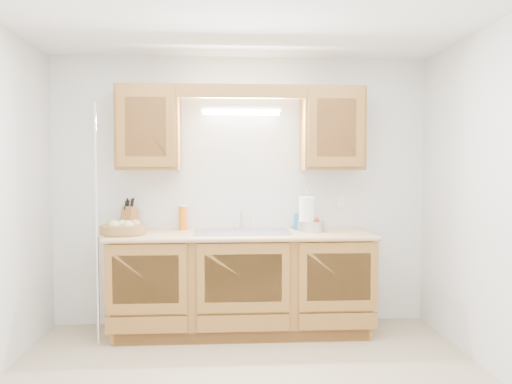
{
  "coord_description": "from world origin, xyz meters",
  "views": [
    {
      "loc": [
        -0.14,
        -3.2,
        1.49
      ],
      "look_at": [
        0.1,
        0.85,
        1.28
      ],
      "focal_mm": 35.0,
      "sensor_mm": 36.0,
      "label": 1
    }
  ],
  "objects": [
    {
      "name": "valance",
      "position": [
        0.0,
        1.19,
        2.14
      ],
      "size": [
        2.2,
        0.05,
        0.12
      ],
      "primitive_type": "cube",
      "color": "#9E6A2E",
      "rests_on": "room"
    },
    {
      "name": "sink",
      "position": [
        0.0,
        1.21,
        0.83
      ],
      "size": [
        0.84,
        0.46,
        0.36
      ],
      "color": "#9E9EA3",
      "rests_on": "countertop"
    },
    {
      "name": "soap_bottle",
      "position": [
        0.54,
        1.37,
        1.0
      ],
      "size": [
        0.12,
        0.12,
        0.21
      ],
      "primitive_type": "imported",
      "rotation": [
        0.0,
        0.0,
        -0.37
      ],
      "color": "#236DB0",
      "rests_on": "countertop"
    },
    {
      "name": "room",
      "position": [
        0.0,
        0.0,
        1.25
      ],
      "size": [
        3.52,
        3.5,
        2.5
      ],
      "color": "tan",
      "rests_on": "ground"
    },
    {
      "name": "paper_towel",
      "position": [
        0.58,
        1.22,
        1.05
      ],
      "size": [
        0.18,
        0.18,
        0.37
      ],
      "rotation": [
        0.0,
        0.0,
        -0.34
      ],
      "color": "silver",
      "rests_on": "countertop"
    },
    {
      "name": "outlet_plate",
      "position": [
        0.95,
        1.49,
        1.15
      ],
      "size": [
        0.08,
        0.01,
        0.12
      ],
      "primitive_type": "cube",
      "color": "white",
      "rests_on": "room"
    },
    {
      "name": "wire_shelf_pole",
      "position": [
        -1.2,
        0.94,
        1.0
      ],
      "size": [
        0.03,
        0.03,
        2.0
      ],
      "primitive_type": "cylinder",
      "color": "silver",
      "rests_on": "ground"
    },
    {
      "name": "base_cabinets",
      "position": [
        0.0,
        1.2,
        0.44
      ],
      "size": [
        2.2,
        0.6,
        0.86
      ],
      "primitive_type": "cube",
      "color": "#9E6A2E",
      "rests_on": "ground"
    },
    {
      "name": "sponge",
      "position": [
        0.54,
        1.44,
        0.91
      ],
      "size": [
        0.13,
        0.1,
        0.03
      ],
      "rotation": [
        0.0,
        0.0,
        0.19
      ],
      "color": "#CC333F",
      "rests_on": "countertop"
    },
    {
      "name": "apple_bowl",
      "position": [
        0.63,
        1.23,
        0.95
      ],
      "size": [
        0.31,
        0.31,
        0.13
      ],
      "rotation": [
        0.0,
        0.0,
        0.34
      ],
      "color": "silver",
      "rests_on": "countertop"
    },
    {
      "name": "orange_canister",
      "position": [
        -0.54,
        1.4,
        1.01
      ],
      "size": [
        0.08,
        0.08,
        0.23
      ],
      "rotation": [
        0.0,
        0.0,
        0.02
      ],
      "color": "orange",
      "rests_on": "countertop"
    },
    {
      "name": "fruit_basket",
      "position": [
        -1.03,
        1.14,
        0.95
      ],
      "size": [
        0.49,
        0.49,
        0.12
      ],
      "rotation": [
        0.0,
        0.0,
        0.31
      ],
      "color": "#9F7840",
      "rests_on": "countertop"
    },
    {
      "name": "fluorescent_fixture",
      "position": [
        0.0,
        1.42,
        2.0
      ],
      "size": [
        0.76,
        0.08,
        0.08
      ],
      "color": "white",
      "rests_on": "room"
    },
    {
      "name": "knife_block",
      "position": [
        -1.03,
        1.41,
        1.01
      ],
      "size": [
        0.16,
        0.2,
        0.31
      ],
      "rotation": [
        0.0,
        0.0,
        -0.39
      ],
      "color": "#9E6A2E",
      "rests_on": "countertop"
    },
    {
      "name": "countertop",
      "position": [
        0.0,
        1.19,
        0.88
      ],
      "size": [
        2.3,
        0.63,
        0.04
      ],
      "primitive_type": "cube",
      "color": "tan",
      "rests_on": "base_cabinets"
    },
    {
      "name": "upper_cabinet_right",
      "position": [
        0.83,
        1.33,
        1.83
      ],
      "size": [
        0.55,
        0.33,
        0.75
      ],
      "primitive_type": "cube",
      "color": "#9E6A2E",
      "rests_on": "room"
    },
    {
      "name": "upper_cabinet_left",
      "position": [
        -0.83,
        1.33,
        1.83
      ],
      "size": [
        0.55,
        0.33,
        0.75
      ],
      "primitive_type": "cube",
      "color": "#9E6A2E",
      "rests_on": "room"
    }
  ]
}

